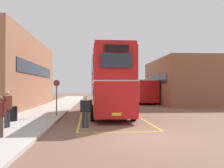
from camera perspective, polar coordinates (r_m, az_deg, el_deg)
ground_plane at (r=24.88m, az=1.29°, el=-5.60°), size 135.60×135.60×0.00m
sidewalk_left at (r=27.51m, az=-12.83°, el=-4.97°), size 4.00×57.60×0.14m
brick_building_left at (r=27.71m, az=-22.43°, el=2.22°), size 5.96×18.47×7.02m
depot_building_right at (r=34.04m, az=17.18°, el=0.46°), size 9.03×13.61×5.59m
double_decker_bus at (r=19.04m, az=-0.71°, el=0.47°), size 3.05×10.48×4.75m
single_deck_bus at (r=34.03m, az=6.29°, el=-1.52°), size 3.21×9.36×3.02m
pedestrian_boarding at (r=13.36m, az=-6.08°, el=-5.67°), size 0.54×0.37×1.67m
pedestrian_waiting_near at (r=13.42m, az=-22.61°, el=-4.59°), size 0.35×0.58×1.81m
pedestrian_waiting_far at (r=11.00m, az=-24.03°, el=-6.08°), size 0.51×0.41×1.64m
litter_bin at (r=15.97m, az=-21.47°, el=-6.15°), size 0.53×0.53×0.90m
bus_stop_sign at (r=18.05m, az=-12.41°, el=-2.20°), size 0.44×0.08×2.49m
bay_marking_yellow at (r=17.24m, az=-0.28°, el=-7.76°), size 4.55×12.53×0.01m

